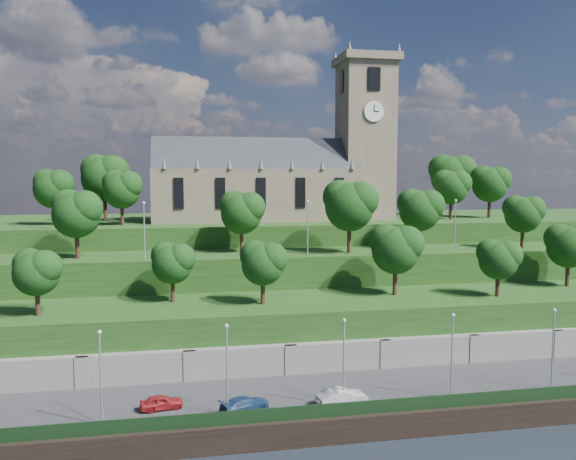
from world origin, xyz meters
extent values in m
plane|color=black|center=(0.00, 0.00, 0.00)|extent=(320.00, 320.00, 0.00)
cube|color=#2D2D30|center=(0.00, 6.00, 1.00)|extent=(160.00, 12.00, 2.00)
cube|color=black|center=(0.00, -0.05, 1.10)|extent=(160.00, 0.50, 2.20)
cube|color=#163217|center=(0.00, 0.60, 2.60)|extent=(160.00, 0.10, 1.20)
cube|color=slate|center=(0.00, 12.00, 2.50)|extent=(160.00, 2.00, 5.00)
cube|color=slate|center=(-25.00, 11.20, 2.50)|extent=(1.20, 0.60, 5.00)
cube|color=slate|center=(-15.00, 11.20, 2.50)|extent=(1.20, 0.60, 5.00)
cube|color=slate|center=(-5.00, 11.20, 2.50)|extent=(1.20, 0.60, 5.00)
cube|color=slate|center=(5.00, 11.20, 2.50)|extent=(1.20, 0.60, 5.00)
cube|color=slate|center=(15.00, 11.20, 2.50)|extent=(1.20, 0.60, 5.00)
cube|color=slate|center=(25.00, 11.20, 2.50)|extent=(1.20, 0.60, 5.00)
cube|color=#1B3E14|center=(0.00, 18.00, 4.00)|extent=(160.00, 12.00, 8.00)
cube|color=#1B3E14|center=(0.00, 29.00, 6.00)|extent=(160.00, 10.00, 12.00)
cube|color=#1B3E14|center=(0.00, 50.00, 7.50)|extent=(160.00, 32.00, 15.00)
cube|color=brown|center=(-4.00, 46.00, 19.00)|extent=(32.00, 12.00, 8.00)
cube|color=#262A2F|center=(-4.00, 46.00, 23.00)|extent=(32.00, 10.18, 10.18)
cone|color=brown|center=(-18.00, 40.00, 23.90)|extent=(0.70, 0.70, 1.80)
cone|color=brown|center=(-13.33, 40.00, 23.90)|extent=(0.70, 0.70, 1.80)
cone|color=brown|center=(-8.67, 40.00, 23.90)|extent=(0.70, 0.70, 1.80)
cone|color=brown|center=(-4.00, 40.00, 23.90)|extent=(0.70, 0.70, 1.80)
cone|color=brown|center=(0.67, 40.00, 23.90)|extent=(0.70, 0.70, 1.80)
cone|color=brown|center=(5.33, 40.00, 23.90)|extent=(0.70, 0.70, 1.80)
cone|color=brown|center=(10.00, 40.00, 23.90)|extent=(0.70, 0.70, 1.80)
cube|color=black|center=(-16.00, 39.92, 19.50)|extent=(1.40, 0.25, 4.50)
cube|color=black|center=(-10.00, 39.92, 19.50)|extent=(1.40, 0.25, 4.50)
cube|color=black|center=(-4.00, 39.92, 19.50)|extent=(1.40, 0.25, 4.50)
cube|color=black|center=(2.00, 39.92, 19.50)|extent=(1.40, 0.25, 4.50)
cube|color=black|center=(8.00, 39.92, 19.50)|extent=(1.40, 0.25, 4.50)
cube|color=brown|center=(14.00, 46.00, 27.50)|extent=(8.00, 8.00, 25.00)
cube|color=brown|center=(14.00, 46.00, 40.60)|extent=(9.20, 9.20, 1.20)
cone|color=brown|center=(10.00, 42.00, 41.80)|extent=(0.80, 0.80, 1.60)
cone|color=brown|center=(10.00, 50.00, 41.80)|extent=(0.80, 0.80, 1.60)
cone|color=brown|center=(18.00, 42.00, 41.80)|extent=(0.80, 0.80, 1.60)
cone|color=brown|center=(18.00, 50.00, 41.80)|extent=(0.80, 0.80, 1.60)
cube|color=black|center=(14.00, 41.92, 37.00)|extent=(2.00, 0.25, 3.50)
cube|color=black|center=(14.00, 50.08, 37.00)|extent=(2.00, 0.25, 3.50)
cube|color=black|center=(9.92, 46.00, 37.00)|extent=(0.25, 2.00, 3.50)
cube|color=black|center=(18.08, 46.00, 37.00)|extent=(0.25, 2.00, 3.50)
cylinder|color=white|center=(14.00, 41.88, 32.00)|extent=(3.20, 0.30, 3.20)
cylinder|color=white|center=(18.12, 46.00, 32.00)|extent=(0.30, 3.20, 3.20)
cube|color=black|center=(14.00, 41.70, 32.50)|extent=(0.12, 0.05, 1.10)
cube|color=black|center=(14.40, 41.70, 32.00)|extent=(0.80, 0.05, 0.12)
cylinder|color=black|center=(-29.82, 16.00, 9.46)|extent=(0.49, 0.49, 2.92)
sphere|color=black|center=(-29.82, 16.00, 12.28)|extent=(4.54, 4.54, 4.54)
sphere|color=black|center=(-28.91, 15.55, 12.96)|extent=(3.40, 3.40, 3.40)
sphere|color=black|center=(-30.61, 16.57, 13.18)|extent=(3.18, 3.18, 3.18)
cylinder|color=black|center=(-16.67, 20.00, 9.44)|extent=(0.49, 0.49, 2.88)
sphere|color=black|center=(-16.67, 20.00, 12.23)|extent=(4.49, 4.49, 4.49)
sphere|color=black|center=(-15.77, 19.55, 12.90)|extent=(3.36, 3.36, 3.36)
sphere|color=black|center=(-17.45, 20.56, 13.13)|extent=(3.14, 3.14, 3.14)
cylinder|color=black|center=(-6.98, 17.00, 9.49)|extent=(0.49, 0.49, 2.99)
sphere|color=black|center=(-6.98, 17.00, 12.38)|extent=(4.65, 4.65, 4.65)
sphere|color=black|center=(-6.05, 16.54, 13.08)|extent=(3.49, 3.49, 3.49)
sphere|color=black|center=(-7.79, 17.58, 13.31)|extent=(3.25, 3.25, 3.25)
cylinder|color=black|center=(8.99, 19.00, 9.80)|extent=(0.52, 0.52, 3.60)
sphere|color=black|center=(8.99, 19.00, 13.28)|extent=(5.60, 5.60, 5.60)
sphere|color=black|center=(10.11, 18.44, 14.12)|extent=(4.20, 4.20, 4.20)
sphere|color=black|center=(8.01, 19.70, 14.40)|extent=(3.92, 3.92, 3.92)
cylinder|color=black|center=(20.39, 16.00, 9.44)|extent=(0.49, 0.49, 2.88)
sphere|color=black|center=(20.39, 16.00, 12.23)|extent=(4.49, 4.49, 4.49)
sphere|color=black|center=(21.28, 15.55, 12.90)|extent=(3.36, 3.36, 3.36)
sphere|color=black|center=(19.60, 16.56, 13.13)|extent=(3.14, 3.14, 3.14)
cylinder|color=black|center=(32.48, 20.00, 9.71)|extent=(0.51, 0.51, 3.42)
sphere|color=black|center=(32.48, 20.00, 13.02)|extent=(5.32, 5.32, 5.32)
sphere|color=black|center=(31.55, 20.67, 14.08)|extent=(3.72, 3.72, 3.72)
cylinder|color=black|center=(-28.04, 28.00, 13.81)|extent=(0.52, 0.52, 3.62)
sphere|color=black|center=(-28.04, 28.00, 17.31)|extent=(5.63, 5.63, 5.63)
sphere|color=black|center=(-26.91, 27.44, 18.15)|extent=(4.22, 4.22, 4.22)
sphere|color=black|center=(-29.03, 28.70, 18.43)|extent=(3.94, 3.94, 3.94)
cylinder|color=black|center=(-7.95, 30.00, 13.73)|extent=(0.51, 0.51, 3.47)
sphere|color=black|center=(-7.95, 30.00, 17.09)|extent=(5.40, 5.40, 5.40)
sphere|color=black|center=(-6.87, 29.46, 17.90)|extent=(4.05, 4.05, 4.05)
sphere|color=black|center=(-8.89, 30.67, 18.17)|extent=(3.78, 3.78, 3.78)
cylinder|color=black|center=(5.75, 27.00, 14.04)|extent=(0.54, 0.54, 4.08)
sphere|color=black|center=(5.75, 27.00, 17.99)|extent=(6.35, 6.35, 6.35)
sphere|color=black|center=(7.02, 26.36, 18.94)|extent=(4.76, 4.76, 4.76)
sphere|color=black|center=(4.63, 27.79, 19.26)|extent=(4.45, 4.45, 4.45)
cylinder|color=black|center=(16.31, 29.00, 13.79)|extent=(0.52, 0.52, 3.58)
sphere|color=black|center=(16.31, 29.00, 17.24)|extent=(5.56, 5.56, 5.56)
sphere|color=black|center=(17.42, 28.44, 18.08)|extent=(4.17, 4.17, 4.17)
sphere|color=black|center=(15.34, 29.70, 18.36)|extent=(3.89, 3.89, 3.89)
cylinder|color=black|center=(30.55, 27.00, 13.58)|extent=(0.50, 0.50, 3.17)
sphere|color=black|center=(30.55, 27.00, 16.65)|extent=(4.93, 4.93, 4.93)
sphere|color=black|center=(31.54, 26.51, 17.39)|extent=(3.70, 3.70, 3.70)
sphere|color=black|center=(29.69, 27.62, 17.63)|extent=(3.45, 3.45, 3.45)
cylinder|color=black|center=(-33.60, 42.00, 16.73)|extent=(0.51, 0.51, 3.45)
sphere|color=black|center=(-33.60, 42.00, 20.07)|extent=(5.37, 5.37, 5.37)
sphere|color=black|center=(-32.52, 41.46, 20.87)|extent=(4.03, 4.03, 4.03)
sphere|color=black|center=(-34.54, 42.67, 21.14)|extent=(3.76, 3.76, 3.76)
cylinder|color=black|center=(-27.35, 48.00, 17.24)|extent=(0.56, 0.56, 4.48)
sphere|color=black|center=(-27.35, 48.00, 21.58)|extent=(6.97, 6.97, 6.97)
sphere|color=black|center=(-25.96, 47.30, 22.62)|extent=(5.23, 5.23, 5.23)
sphere|color=black|center=(-28.57, 48.87, 22.97)|extent=(4.88, 4.88, 4.88)
cylinder|color=black|center=(-23.98, 40.00, 16.69)|extent=(0.51, 0.51, 3.38)
sphere|color=black|center=(-23.98, 40.00, 19.96)|extent=(5.26, 5.26, 5.26)
sphere|color=black|center=(-22.93, 39.47, 20.75)|extent=(3.95, 3.95, 3.95)
sphere|color=black|center=(-24.90, 40.66, 21.02)|extent=(3.68, 3.68, 3.68)
cylinder|color=black|center=(27.41, 42.00, 16.73)|extent=(0.51, 0.51, 3.46)
sphere|color=black|center=(27.41, 42.00, 20.07)|extent=(5.38, 5.38, 5.38)
sphere|color=black|center=(28.48, 41.46, 20.88)|extent=(4.03, 4.03, 4.03)
sphere|color=black|center=(26.47, 42.67, 21.14)|extent=(3.76, 3.76, 3.76)
cylinder|color=black|center=(31.37, 50.00, 17.34)|extent=(0.57, 0.57, 4.69)
sphere|color=black|center=(31.37, 50.00, 21.88)|extent=(7.30, 7.30, 7.30)
sphere|color=black|center=(32.83, 49.27, 22.97)|extent=(5.47, 5.47, 5.47)
sphere|color=black|center=(30.10, 50.91, 23.34)|extent=(5.11, 5.11, 5.11)
cylinder|color=black|center=(35.34, 44.00, 16.89)|extent=(0.53, 0.53, 3.78)
sphere|color=black|center=(35.34, 44.00, 20.54)|extent=(5.87, 5.87, 5.87)
sphere|color=black|center=(36.51, 43.41, 21.42)|extent=(4.40, 4.40, 4.40)
sphere|color=black|center=(34.31, 44.73, 21.71)|extent=(4.11, 4.11, 4.11)
cylinder|color=#B2B2B7|center=(-22.00, 2.50, 5.75)|extent=(0.16, 0.16, 7.51)
sphere|color=silver|center=(-22.00, 2.50, 9.63)|extent=(0.36, 0.36, 0.36)
cylinder|color=#B2B2B7|center=(-12.00, 2.50, 5.75)|extent=(0.16, 0.16, 7.51)
sphere|color=silver|center=(-12.00, 2.50, 9.63)|extent=(0.36, 0.36, 0.36)
cylinder|color=#B2B2B7|center=(-2.00, 2.50, 5.75)|extent=(0.16, 0.16, 7.51)
sphere|color=silver|center=(-2.00, 2.50, 9.63)|extent=(0.36, 0.36, 0.36)
cylinder|color=#B2B2B7|center=(8.00, 2.50, 5.75)|extent=(0.16, 0.16, 7.51)
sphere|color=silver|center=(8.00, 2.50, 9.63)|extent=(0.36, 0.36, 0.36)
cylinder|color=#B2B2B7|center=(18.00, 2.50, 5.75)|extent=(0.16, 0.16, 7.51)
sphere|color=silver|center=(18.00, 2.50, 9.63)|extent=(0.36, 0.36, 0.36)
cylinder|color=#B2B2B7|center=(-20.00, 26.00, 15.30)|extent=(0.16, 0.16, 6.61)
sphere|color=silver|center=(-20.00, 26.00, 18.73)|extent=(0.36, 0.36, 0.36)
cylinder|color=#B2B2B7|center=(0.00, 26.00, 15.30)|extent=(0.16, 0.16, 6.61)
sphere|color=silver|center=(0.00, 26.00, 18.73)|extent=(0.36, 0.36, 0.36)
cylinder|color=#B2B2B7|center=(20.00, 26.00, 15.30)|extent=(0.16, 0.16, 6.61)
sphere|color=silver|center=(20.00, 26.00, 18.73)|extent=(0.36, 0.36, 0.36)
imported|color=maroon|center=(-17.45, 4.86, 2.62)|extent=(3.79, 1.95, 1.23)
imported|color=#B7B6BB|center=(-2.05, 2.88, 2.74)|extent=(4.65, 2.19, 1.47)
imported|color=navy|center=(-10.49, 3.07, 2.64)|extent=(4.75, 3.38, 1.28)
camera|label=1|loc=(-15.23, -42.70, 21.78)|focal=35.00mm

